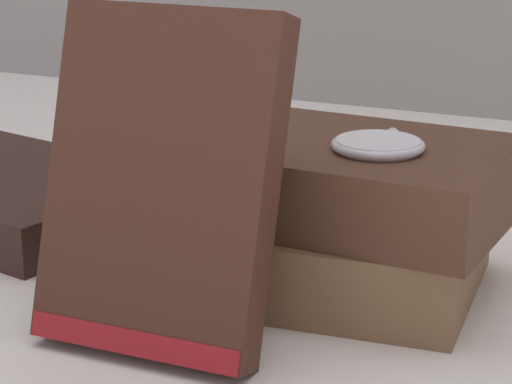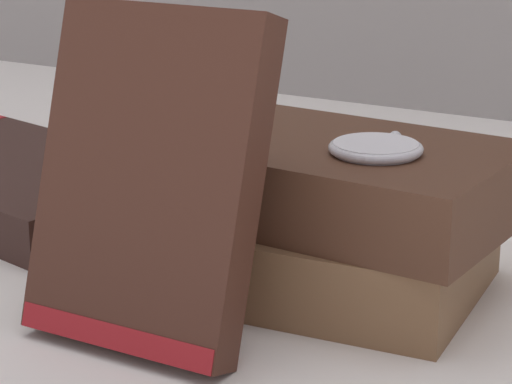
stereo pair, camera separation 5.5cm
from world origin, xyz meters
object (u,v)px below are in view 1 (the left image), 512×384
(book_flat_bottom, at_px, (276,244))
(pocket_watch, at_px, (379,144))
(book_leaning_front, at_px, (160,192))
(book_flat_top, at_px, (301,172))

(book_flat_bottom, relative_size, pocket_watch, 4.31)
(book_flat_bottom, relative_size, book_leaning_front, 1.37)
(book_leaning_front, bearing_deg, book_flat_bottom, 79.34)
(book_leaning_front, relative_size, pocket_watch, 3.15)
(book_flat_bottom, distance_m, book_flat_top, 0.04)
(book_flat_bottom, distance_m, pocket_watch, 0.09)
(book_flat_top, distance_m, pocket_watch, 0.05)
(book_flat_top, xyz_separation_m, pocket_watch, (0.05, -0.01, 0.02))
(book_flat_bottom, relative_size, book_flat_top, 1.01)
(book_flat_top, relative_size, book_leaning_front, 1.36)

